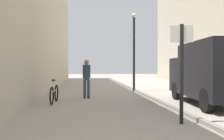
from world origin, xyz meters
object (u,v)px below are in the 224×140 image
(street_sign_post, at_px, (182,65))
(bicycle_leaning, at_px, (54,94))
(delivery_van, at_px, (212,72))
(pedestrian_main_foreground, at_px, (87,76))
(lamp_post, at_px, (134,47))

(street_sign_post, relative_size, bicycle_leaning, 1.47)
(delivery_van, height_order, street_sign_post, street_sign_post)
(pedestrian_main_foreground, distance_m, bicycle_leaning, 2.04)
(bicycle_leaning, bearing_deg, lamp_post, 50.52)
(delivery_van, bearing_deg, lamp_post, 112.95)
(street_sign_post, bearing_deg, pedestrian_main_foreground, -57.94)
(delivery_van, xyz_separation_m, bicycle_leaning, (-6.18, 1.18, -0.91))
(lamp_post, bearing_deg, street_sign_post, -93.01)
(street_sign_post, bearing_deg, delivery_van, -119.79)
(bicycle_leaning, bearing_deg, pedestrian_main_foreground, 49.35)
(pedestrian_main_foreground, height_order, bicycle_leaning, pedestrian_main_foreground)
(delivery_van, bearing_deg, pedestrian_main_foreground, 156.30)
(pedestrian_main_foreground, bearing_deg, lamp_post, 38.79)
(pedestrian_main_foreground, distance_m, lamp_post, 4.61)
(lamp_post, relative_size, bicycle_leaning, 2.69)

